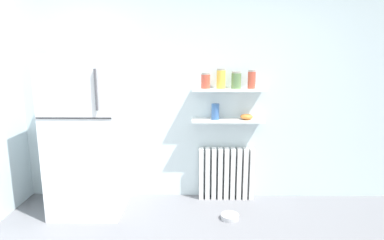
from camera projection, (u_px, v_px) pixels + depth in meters
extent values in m
cube|color=silver|center=(206.00, 92.00, 3.78)|extent=(7.04, 0.10, 2.60)
cube|color=silver|center=(88.00, 134.00, 3.48)|extent=(0.76, 0.72, 1.75)
cube|color=#262628|center=(73.00, 118.00, 3.08)|extent=(0.75, 0.01, 0.01)
cylinder|color=#4C4C51|center=(96.00, 90.00, 3.00)|extent=(0.02, 0.02, 0.40)
cube|color=white|center=(201.00, 173.00, 3.84)|extent=(0.05, 0.12, 0.64)
cube|color=white|center=(207.00, 173.00, 3.84)|extent=(0.05, 0.12, 0.64)
cube|color=white|center=(214.00, 173.00, 3.84)|extent=(0.05, 0.12, 0.64)
cube|color=white|center=(220.00, 173.00, 3.84)|extent=(0.05, 0.12, 0.64)
cube|color=white|center=(226.00, 173.00, 3.84)|extent=(0.05, 0.12, 0.64)
cube|color=white|center=(232.00, 174.00, 3.84)|extent=(0.05, 0.12, 0.64)
cube|color=white|center=(239.00, 174.00, 3.84)|extent=(0.05, 0.12, 0.64)
cube|color=white|center=(245.00, 174.00, 3.83)|extent=(0.05, 0.12, 0.64)
cube|color=white|center=(251.00, 174.00, 3.83)|extent=(0.05, 0.12, 0.64)
cube|color=white|center=(228.00, 120.00, 3.68)|extent=(0.84, 0.22, 0.02)
cube|color=white|center=(228.00, 90.00, 3.61)|extent=(0.84, 0.22, 0.02)
cylinder|color=#C64C38|center=(206.00, 82.00, 3.59)|extent=(0.10, 0.10, 0.16)
cylinder|color=gray|center=(206.00, 74.00, 3.57)|extent=(0.09, 0.09, 0.02)
cylinder|color=yellow|center=(221.00, 80.00, 3.58)|extent=(0.10, 0.10, 0.21)
cylinder|color=gray|center=(221.00, 69.00, 3.56)|extent=(0.09, 0.09, 0.02)
cylinder|color=#5B7F4C|center=(236.00, 81.00, 3.58)|extent=(0.11, 0.11, 0.17)
cylinder|color=gray|center=(236.00, 72.00, 3.57)|extent=(0.10, 0.10, 0.02)
cylinder|color=#C64C38|center=(252.00, 80.00, 3.58)|extent=(0.09, 0.09, 0.19)
cylinder|color=gray|center=(252.00, 71.00, 3.56)|extent=(0.08, 0.08, 0.02)
cylinder|color=#38609E|center=(215.00, 112.00, 3.66)|extent=(0.09, 0.09, 0.19)
ellipsoid|color=orange|center=(247.00, 117.00, 3.66)|extent=(0.15, 0.15, 0.07)
cylinder|color=#B7B7BC|center=(230.00, 217.00, 3.39)|extent=(0.19, 0.19, 0.05)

